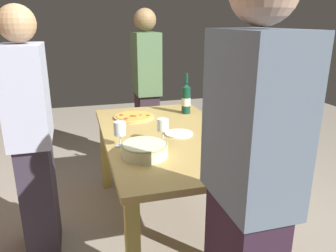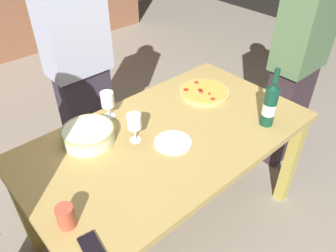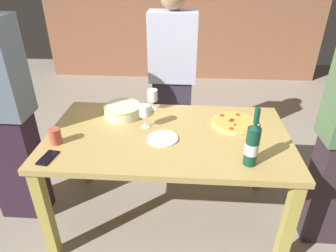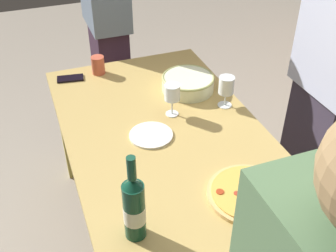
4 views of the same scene
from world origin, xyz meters
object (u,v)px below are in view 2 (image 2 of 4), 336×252
at_px(wine_glass_by_bottle, 134,123).
at_px(cell_phone, 92,249).
at_px(person_host, 298,64).
at_px(wine_glass_near_pizza, 107,101).
at_px(person_guest_left, 80,68).
at_px(dining_table, 168,147).
at_px(wine_bottle, 270,104).
at_px(side_plate, 173,142).
at_px(serving_bowl, 88,134).
at_px(cup_amber, 66,216).
at_px(pizza, 204,92).

relative_size(wine_glass_by_bottle, cell_phone, 1.14).
bearing_deg(person_host, wine_glass_near_pizza, -14.82).
distance_m(cell_phone, person_guest_left, 1.39).
distance_m(dining_table, person_guest_left, 0.91).
height_order(wine_bottle, side_plate, wine_bottle).
relative_size(serving_bowl, wine_bottle, 0.80).
height_order(serving_bowl, wine_glass_by_bottle, wine_glass_by_bottle).
height_order(cup_amber, person_host, person_host).
distance_m(dining_table, wine_glass_by_bottle, 0.28).
bearing_deg(serving_bowl, pizza, -5.69).
height_order(person_host, person_guest_left, person_host).
bearing_deg(serving_bowl, cup_amber, -130.35).
bearing_deg(side_plate, pizza, 25.56).
bearing_deg(person_host, pizza, -15.93).
bearing_deg(wine_glass_near_pizza, wine_bottle, -46.43).
height_order(wine_glass_near_pizza, wine_glass_by_bottle, wine_glass_by_bottle).
height_order(serving_bowl, person_guest_left, person_guest_left).
bearing_deg(serving_bowl, side_plate, -44.68).
bearing_deg(cup_amber, cell_phone, -85.47).
bearing_deg(wine_glass_near_pizza, cup_amber, -136.50).
bearing_deg(serving_bowl, person_guest_left, 63.47).
height_order(serving_bowl, person_host, person_host).
height_order(cup_amber, side_plate, cup_amber).
height_order(pizza, person_guest_left, person_guest_left).
xyz_separation_m(wine_glass_near_pizza, person_host, (1.28, -0.45, -0.03)).
height_order(serving_bowl, cell_phone, serving_bowl).
distance_m(pizza, wine_glass_by_bottle, 0.63).
height_order(wine_bottle, cup_amber, wine_bottle).
distance_m(serving_bowl, person_guest_left, 0.73).
bearing_deg(dining_table, wine_glass_by_bottle, 153.38).
distance_m(serving_bowl, wine_glass_near_pizza, 0.24).
distance_m(wine_bottle, cup_amber, 1.19).
xyz_separation_m(pizza, cup_amber, (-1.15, -0.33, 0.04)).
xyz_separation_m(cell_phone, person_guest_left, (0.66, 1.23, 0.06)).
relative_size(wine_bottle, person_host, 0.21).
height_order(dining_table, wine_glass_near_pizza, wine_glass_near_pizza).
bearing_deg(cup_amber, wine_glass_near_pizza, 43.50).
bearing_deg(dining_table, cup_amber, -166.67).
xyz_separation_m(dining_table, cell_phone, (-0.68, -0.33, 0.10)).
xyz_separation_m(serving_bowl, wine_bottle, (0.83, -0.54, 0.09)).
distance_m(pizza, side_plate, 0.54).
bearing_deg(wine_bottle, cup_amber, 173.48).
height_order(dining_table, pizza, pizza).
height_order(cell_phone, person_guest_left, person_guest_left).
relative_size(wine_glass_near_pizza, side_plate, 0.81).
relative_size(side_plate, cell_phone, 1.39).
distance_m(wine_bottle, cell_phone, 1.17).
xyz_separation_m(wine_bottle, person_host, (0.65, 0.21, -0.05)).
xyz_separation_m(cell_phone, person_host, (1.81, 0.24, 0.08)).
xyz_separation_m(dining_table, cup_amber, (-0.69, -0.16, 0.14)).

